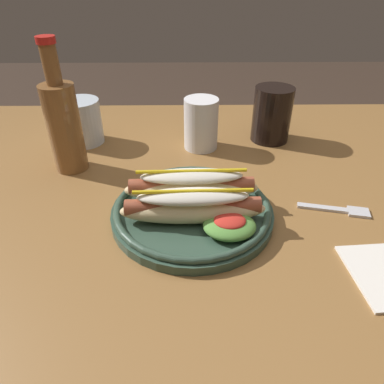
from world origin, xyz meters
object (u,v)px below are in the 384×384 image
glass_bottle (64,123)px  fork (339,210)px  soda_cup (272,114)px  hot_dog_plate (194,205)px  extra_cup (203,124)px  water_cup (82,122)px

glass_bottle → fork: bearing=-17.5°
soda_cup → hot_dog_plate: bearing=-121.6°
fork → hot_dog_plate: bearing=-164.1°
fork → extra_cup: 0.34m
hot_dog_plate → extra_cup: 0.27m
fork → glass_bottle: size_ratio=0.47×
soda_cup → extra_cup: bearing=-166.4°
extra_cup → soda_cup: bearing=13.6°
hot_dog_plate → water_cup: 0.39m
fork → glass_bottle: 0.54m
fork → water_cup: (-0.51, 0.28, 0.05)m
hot_dog_plate → water_cup: water_cup is taller
fork → soda_cup: soda_cup is taller
soda_cup → water_cup: size_ratio=1.25×
fork → water_cup: bearing=163.7°
hot_dog_plate → glass_bottle: glass_bottle is taller
hot_dog_plate → fork: (0.25, 0.01, -0.02)m
extra_cup → glass_bottle: 0.29m
soda_cup → glass_bottle: 0.46m
glass_bottle → extra_cup: bearing=18.6°
soda_cup → extra_cup: 0.17m
soda_cup → water_cup: (-0.44, -0.01, -0.01)m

